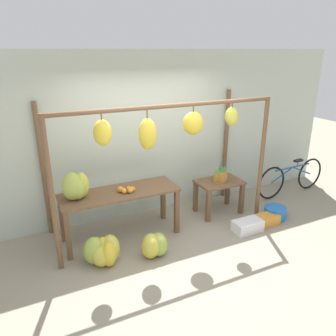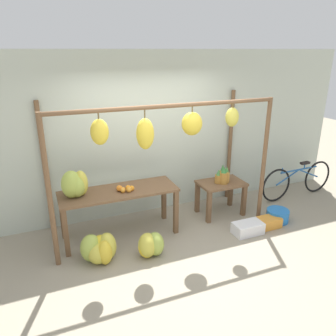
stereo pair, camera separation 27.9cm
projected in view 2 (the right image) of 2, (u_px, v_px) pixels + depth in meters
The scene contains 14 objects.
ground_plane at pixel (182, 256), 4.70m from camera, with size 20.00×20.00×0.00m, color gray.
shop_wall_back at pixel (145, 136), 5.60m from camera, with size 8.00×0.08×2.80m.
stall_awning at pixel (163, 139), 4.70m from camera, with size 3.40×1.19×2.11m.
display_table_main at pixel (119, 197), 5.01m from camera, with size 1.78×0.62×0.78m.
display_table_side at pixel (221, 190), 5.77m from camera, with size 0.80×0.53×0.61m.
banana_pile_on_table at pixel (75, 185), 4.70m from camera, with size 0.46×0.40×0.41m.
orange_pile at pixel (125, 189), 4.92m from camera, with size 0.26×0.18×0.10m.
pineapple_cluster at pixel (223, 176), 5.68m from camera, with size 0.26×0.28×0.30m.
banana_pile_ground_left at pixel (100, 249), 4.53m from camera, with size 0.50×0.45×0.41m.
banana_pile_ground_right at pixel (150, 245), 4.64m from camera, with size 0.45×0.38×0.36m.
fruit_crate_white at pixel (248, 228), 5.24m from camera, with size 0.48×0.27×0.19m.
blue_bucket at pixel (278, 215), 5.63m from camera, with size 0.38×0.38×0.21m.
parked_bicycle at pixel (298, 180), 6.50m from camera, with size 1.75×0.12×0.71m.
fruit_crate_purple at pixel (267, 223), 5.43m from camera, with size 0.43×0.25×0.17m.
Camera 2 is at (-1.70, -3.62, 2.79)m, focal length 35.00 mm.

